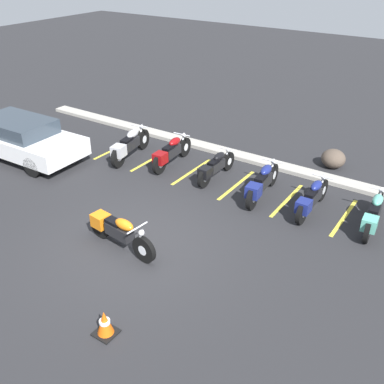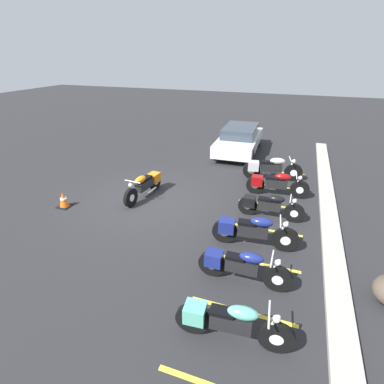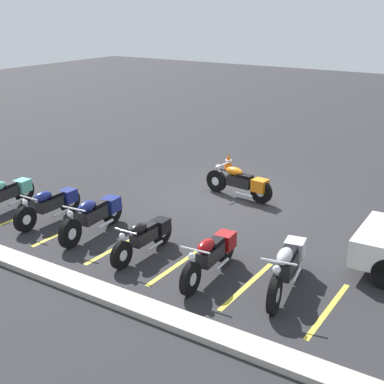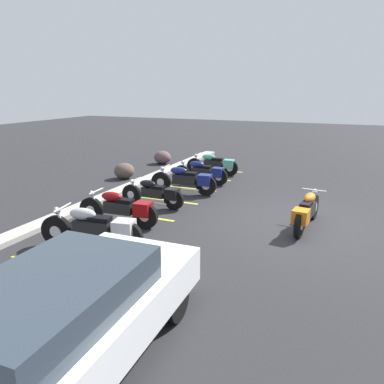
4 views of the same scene
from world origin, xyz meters
TOP-DOWN VIEW (x-y plane):
  - ground at (0.00, 0.00)m, footprint 60.00×60.00m
  - motorcycle_orange_featured at (-0.29, -0.23)m, footprint 2.11×0.62m
  - parked_bike_0 at (-3.30, 3.64)m, footprint 0.78×2.27m
  - parked_bike_1 at (-1.87, 3.96)m, footprint 0.60×2.14m
  - parked_bike_2 at (-0.22, 3.93)m, footprint 0.55×1.96m
  - parked_bike_3 at (1.43, 3.69)m, footprint 0.62×2.20m
  - parked_bike_4 at (2.85, 3.70)m, footprint 0.57×2.05m
  - parked_bike_5 at (4.39, 3.81)m, footprint 0.58×2.07m
  - car_white at (-6.31, 1.81)m, footprint 4.35×1.92m
  - concrete_curb at (0.00, 5.74)m, footprint 18.00×0.50m
  - traffic_cone at (1.32, -2.37)m, footprint 0.40×0.40m
  - stall_line_0 at (-4.24, 3.97)m, footprint 0.10×2.10m
  - stall_line_1 at (-2.66, 3.97)m, footprint 0.10×2.10m
  - stall_line_2 at (-1.07, 3.97)m, footprint 0.10×2.10m
  - stall_line_3 at (0.51, 3.97)m, footprint 0.10×2.10m
  - stall_line_4 at (2.10, 3.97)m, footprint 0.10×2.10m
  - stall_line_5 at (3.68, 3.97)m, footprint 0.10×2.10m

SIDE VIEW (x-z plane):
  - ground at x=0.00m, z-range 0.00..0.00m
  - stall_line_0 at x=-4.24m, z-range 0.00..0.00m
  - stall_line_1 at x=-2.66m, z-range 0.00..0.00m
  - stall_line_2 at x=-1.07m, z-range 0.00..0.00m
  - stall_line_3 at x=0.51m, z-range 0.00..0.00m
  - stall_line_4 at x=2.10m, z-range 0.00..0.00m
  - stall_line_5 at x=3.68m, z-range 0.00..0.00m
  - concrete_curb at x=0.00m, z-range 0.00..0.12m
  - traffic_cone at x=1.32m, z-range -0.02..0.50m
  - parked_bike_2 at x=-0.22m, z-range 0.02..0.80m
  - parked_bike_4 at x=2.85m, z-range 0.03..0.83m
  - parked_bike_5 at x=4.39m, z-range 0.03..0.84m
  - motorcycle_orange_featured at x=-0.29m, z-range 0.03..0.86m
  - parked_bike_1 at x=-1.87m, z-range 0.03..0.87m
  - parked_bike_3 at x=1.43m, z-range 0.03..0.89m
  - parked_bike_0 at x=-3.30m, z-range 0.03..0.93m
  - car_white at x=-6.31m, z-range 0.04..1.32m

